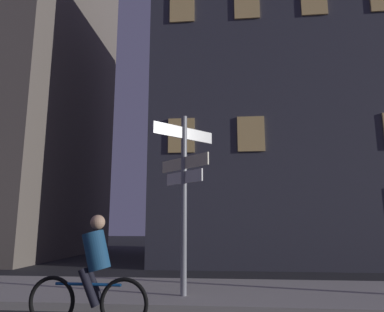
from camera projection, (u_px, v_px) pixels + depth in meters
name	position (u px, v px, depth m)	size (l,w,h in m)	color
sidewalk_kerb	(182.00, 293.00, 7.32)	(40.00, 2.95, 0.14)	#9E9991
signpost	(184.00, 185.00, 7.06)	(1.09, 1.09, 3.52)	gray
cyclist	(92.00, 275.00, 5.17)	(1.82, 0.34, 1.61)	black
building_right_block	(297.00, 113.00, 15.85)	(11.77, 7.91, 12.71)	#383842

